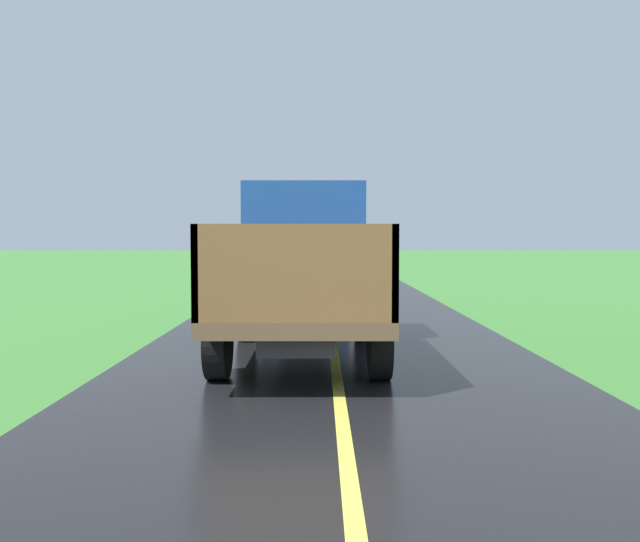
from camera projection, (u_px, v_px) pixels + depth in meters
banana_truck_near at (302, 264)px, 11.21m from camera, size 2.38×5.82×2.80m
banana_truck_far at (306, 252)px, 20.85m from camera, size 2.38×5.81×2.80m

